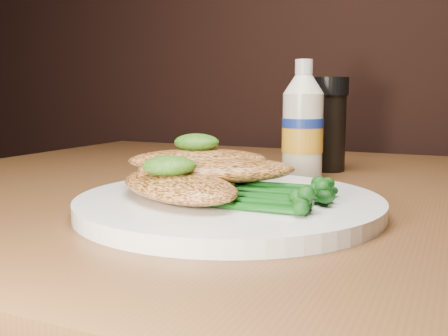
% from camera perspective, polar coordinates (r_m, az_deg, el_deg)
% --- Properties ---
extents(plate, '(0.29, 0.29, 0.01)m').
position_cam_1_polar(plate, '(0.49, 0.57, -3.97)').
color(plate, white).
rests_on(plate, dining_table).
extents(chicken_front, '(0.17, 0.15, 0.02)m').
position_cam_1_polar(chicken_front, '(0.48, -5.07, -1.93)').
color(chicken_front, '#DF8C47').
rests_on(chicken_front, plate).
extents(chicken_mid, '(0.17, 0.14, 0.02)m').
position_cam_1_polar(chicken_mid, '(0.51, -0.87, -0.20)').
color(chicken_mid, '#DF8C47').
rests_on(chicken_mid, plate).
extents(chicken_back, '(0.16, 0.14, 0.02)m').
position_cam_1_polar(chicken_back, '(0.53, -2.88, 0.90)').
color(chicken_back, '#DF8C47').
rests_on(chicken_back, plate).
extents(pesto_front, '(0.06, 0.05, 0.02)m').
position_cam_1_polar(pesto_front, '(0.47, -6.04, 0.23)').
color(pesto_front, '#083909').
rests_on(pesto_front, chicken_front).
extents(pesto_back, '(0.06, 0.05, 0.02)m').
position_cam_1_polar(pesto_back, '(0.54, -3.03, 2.83)').
color(pesto_back, '#083909').
rests_on(pesto_back, chicken_back).
extents(broccolini_bundle, '(0.16, 0.13, 0.02)m').
position_cam_1_polar(broccolini_bundle, '(0.47, 4.77, -2.37)').
color(broccolini_bundle, '#104A12').
rests_on(broccolini_bundle, plate).
extents(mayo_bottle, '(0.06, 0.06, 0.15)m').
position_cam_1_polar(mayo_bottle, '(0.69, 8.66, 5.33)').
color(mayo_bottle, '#EDE3C9').
rests_on(mayo_bottle, dining_table).
extents(pepper_grinder, '(0.07, 0.07, 0.13)m').
position_cam_1_polar(pepper_grinder, '(0.75, 11.36, 4.71)').
color(pepper_grinder, black).
rests_on(pepper_grinder, dining_table).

